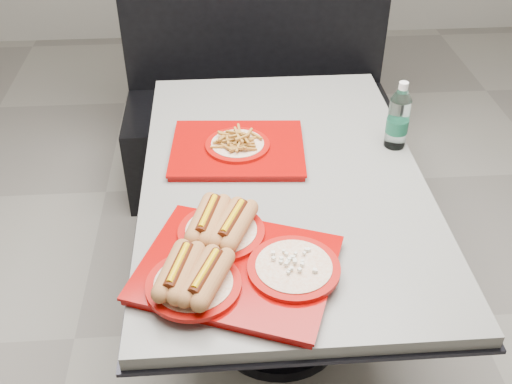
{
  "coord_description": "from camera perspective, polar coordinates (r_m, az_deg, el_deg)",
  "views": [
    {
      "loc": [
        -0.2,
        -1.57,
        1.87
      ],
      "look_at": [
        -0.1,
        -0.2,
        0.83
      ],
      "focal_mm": 42.0,
      "sensor_mm": 36.0,
      "label": 1
    }
  ],
  "objects": [
    {
      "name": "ground",
      "position": [
        2.45,
        2.07,
        -12.75
      ],
      "size": [
        6.0,
        6.0,
        0.0
      ],
      "primitive_type": "plane",
      "color": "gray",
      "rests_on": "ground"
    },
    {
      "name": "water_bottle",
      "position": [
        2.08,
        13.38,
        6.78
      ],
      "size": [
        0.08,
        0.08,
        0.24
      ],
      "rotation": [
        0.0,
        0.0,
        -0.34
      ],
      "color": "silver",
      "rests_on": "diner_table"
    },
    {
      "name": "diner_table",
      "position": [
        2.04,
        2.43,
        -2.06
      ],
      "size": [
        0.92,
        1.42,
        0.75
      ],
      "color": "black",
      "rests_on": "ground"
    },
    {
      "name": "tray_far",
      "position": [
        2.03,
        -1.77,
        4.36
      ],
      "size": [
        0.47,
        0.38,
        0.09
      ],
      "rotation": [
        0.0,
        0.0,
        -0.07
      ],
      "color": "#980604",
      "rests_on": "diner_table"
    },
    {
      "name": "tray_near",
      "position": [
        1.57,
        -2.5,
        -6.45
      ],
      "size": [
        0.6,
        0.54,
        0.11
      ],
      "rotation": [
        0.0,
        0.0,
        -0.36
      ],
      "color": "#980604",
      "rests_on": "diner_table"
    },
    {
      "name": "booth_bench",
      "position": [
        3.05,
        0.15,
        8.24
      ],
      "size": [
        1.3,
        0.57,
        1.35
      ],
      "color": "black",
      "rests_on": "ground"
    }
  ]
}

